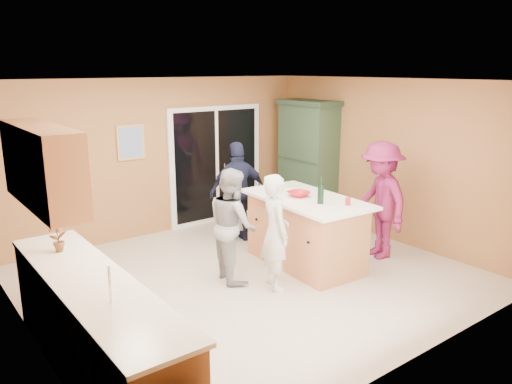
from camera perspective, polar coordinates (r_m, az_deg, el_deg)
floor at (r=6.84m, az=-0.50°, el=-9.74°), size 5.50×5.50×0.00m
ceiling at (r=6.26m, az=-0.55°, el=12.60°), size 5.50×5.00×0.10m
wall_back at (r=8.52m, az=-10.66°, el=3.96°), size 5.50×0.10×2.60m
wall_front at (r=4.74m, az=17.94°, el=-4.61°), size 5.50×0.10×2.60m
wall_left at (r=5.32m, az=-25.05°, el=-3.26°), size 0.10×5.00×2.60m
wall_right at (r=8.33m, az=14.84°, el=3.51°), size 0.10×5.00×2.60m
left_cabinet_run at (r=4.76m, az=-17.38°, el=-15.51°), size 0.65×3.05×1.24m
upper_cabinets at (r=5.03m, az=-23.29°, el=2.77°), size 0.35×1.60×0.75m
sliding_door at (r=9.04m, az=-4.55°, el=3.13°), size 1.90×0.07×2.10m
framed_picture at (r=8.22m, az=-14.12°, el=5.54°), size 0.46×0.04×0.56m
kitchen_island at (r=7.16m, az=5.65°, el=-4.70°), size 1.14×1.95×0.99m
green_hutch at (r=9.24m, az=5.96°, el=3.44°), size 0.63×1.19×2.19m
woman_white at (r=6.30m, az=2.21°, el=-4.60°), size 0.51×0.63×1.49m
woman_grey at (r=6.57m, az=-2.69°, el=-3.73°), size 0.73×0.84×1.50m
woman_navy at (r=8.01m, az=-2.05°, el=-0.00°), size 1.02×0.63×1.63m
woman_magenta at (r=7.54m, az=14.06°, el=-0.91°), size 0.97×1.27×1.73m
serving_bowl at (r=7.04m, az=4.91°, el=-0.22°), size 0.30×0.30×0.07m
tulip_vase at (r=5.43m, az=-21.77°, el=-4.58°), size 0.22×0.19×0.36m
tumbler_near at (r=7.18m, az=2.35°, el=0.28°), size 0.10×0.10×0.11m
tumbler_far at (r=6.68m, az=10.46°, el=-1.07°), size 0.08×0.08×0.10m
wine_bottle at (r=6.68m, az=7.40°, el=-0.14°), size 0.08×0.08×0.36m
white_plate at (r=7.55m, az=4.23°, el=0.57°), size 0.27×0.27×0.02m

